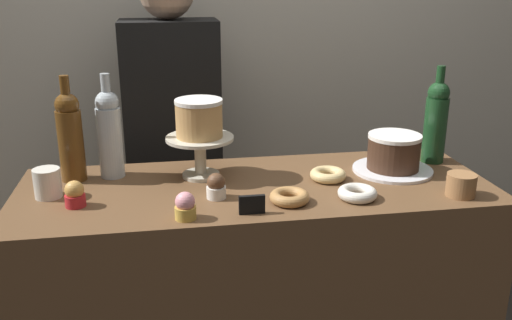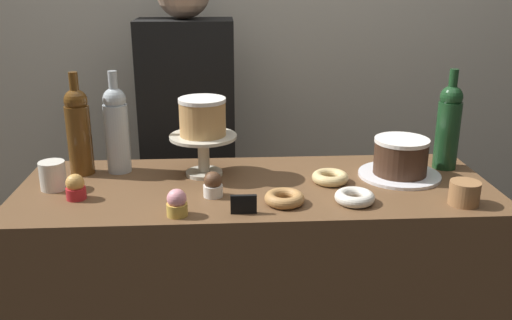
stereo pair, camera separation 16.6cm
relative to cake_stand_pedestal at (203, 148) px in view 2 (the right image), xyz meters
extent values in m
cube|color=#BCB7A8|center=(0.16, 0.74, 0.26)|extent=(6.00, 0.05, 2.60)
cube|color=brown|center=(0.16, -0.10, -0.56)|extent=(1.43, 0.53, 0.95)
cylinder|color=beige|center=(0.00, 0.00, -0.08)|extent=(0.12, 0.12, 0.01)
cylinder|color=beige|center=(0.00, 0.00, -0.02)|extent=(0.04, 0.04, 0.11)
cylinder|color=beige|center=(0.00, 0.00, 0.04)|extent=(0.21, 0.21, 0.01)
cylinder|color=tan|center=(0.00, 0.00, 0.09)|extent=(0.14, 0.14, 0.10)
cylinder|color=white|center=(0.00, 0.00, 0.15)|extent=(0.15, 0.15, 0.01)
cylinder|color=white|center=(0.62, -0.05, -0.08)|extent=(0.26, 0.26, 0.01)
cylinder|color=#3D2619|center=(0.62, -0.05, -0.03)|extent=(0.17, 0.17, 0.10)
cylinder|color=white|center=(0.62, -0.05, 0.03)|extent=(0.17, 0.17, 0.01)
cylinder|color=#193D1E|center=(0.79, 0.02, 0.02)|extent=(0.08, 0.08, 0.22)
sphere|color=#193D1E|center=(0.79, 0.02, 0.15)|extent=(0.07, 0.07, 0.07)
cylinder|color=#193D1E|center=(0.79, 0.02, 0.20)|extent=(0.03, 0.03, 0.08)
cylinder|color=#5B3814|center=(-0.39, 0.04, 0.02)|extent=(0.08, 0.08, 0.22)
sphere|color=#5B3814|center=(-0.39, 0.04, 0.15)|extent=(0.07, 0.07, 0.07)
cylinder|color=#5B3814|center=(-0.39, 0.04, 0.20)|extent=(0.03, 0.03, 0.08)
cylinder|color=#B2BCC1|center=(-0.27, 0.05, 0.02)|extent=(0.08, 0.08, 0.22)
sphere|color=#B2BCC1|center=(-0.27, 0.05, 0.15)|extent=(0.07, 0.07, 0.07)
cylinder|color=#B2BCC1|center=(-0.27, 0.05, 0.20)|extent=(0.03, 0.03, 0.08)
cylinder|color=red|center=(-0.36, -0.18, -0.07)|extent=(0.06, 0.06, 0.03)
sphere|color=#CC9347|center=(-0.36, -0.18, -0.04)|extent=(0.05, 0.05, 0.05)
cylinder|color=white|center=(0.03, -0.18, -0.07)|extent=(0.06, 0.06, 0.03)
sphere|color=brown|center=(0.03, -0.18, -0.04)|extent=(0.05, 0.05, 0.05)
cylinder|color=gold|center=(-0.06, -0.31, -0.07)|extent=(0.06, 0.06, 0.03)
sphere|color=pink|center=(-0.06, -0.31, -0.04)|extent=(0.05, 0.05, 0.05)
torus|color=#E0C17F|center=(0.39, -0.09, -0.07)|extent=(0.11, 0.11, 0.03)
torus|color=silver|center=(0.43, -0.25, -0.07)|extent=(0.11, 0.11, 0.03)
torus|color=#B27F47|center=(0.23, -0.25, -0.07)|extent=(0.11, 0.11, 0.03)
cylinder|color=olive|center=(0.73, -0.28, -0.08)|extent=(0.08, 0.08, 0.01)
cylinder|color=olive|center=(0.73, -0.28, -0.07)|extent=(0.08, 0.08, 0.01)
cylinder|color=olive|center=(0.73, -0.28, -0.06)|extent=(0.08, 0.08, 0.01)
cylinder|color=olive|center=(0.73, -0.28, -0.05)|extent=(0.08, 0.08, 0.01)
cylinder|color=olive|center=(0.73, -0.28, -0.04)|extent=(0.08, 0.08, 0.01)
cylinder|color=olive|center=(0.73, -0.28, -0.03)|extent=(0.08, 0.08, 0.01)
cube|color=black|center=(0.11, -0.31, -0.06)|extent=(0.07, 0.01, 0.05)
cylinder|color=silver|center=(-0.44, -0.10, -0.05)|extent=(0.08, 0.08, 0.09)
cube|color=black|center=(-0.07, 0.45, -0.62)|extent=(0.28, 0.18, 0.85)
cube|color=black|center=(-0.07, 0.45, 0.08)|extent=(0.36, 0.22, 0.55)
camera|label=1|loc=(-0.10, -1.65, 0.52)|focal=39.11mm
camera|label=2|loc=(0.06, -1.67, 0.52)|focal=39.11mm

